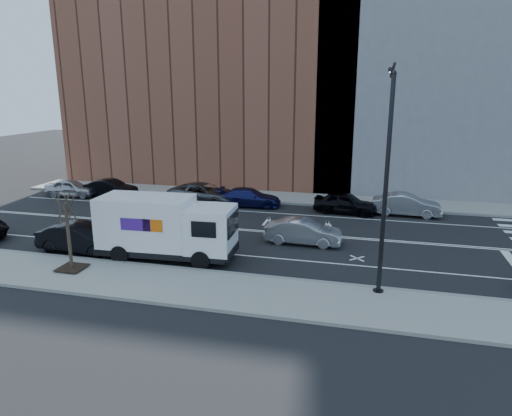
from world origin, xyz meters
The scene contains 19 objects.
ground centered at (0.00, 0.00, 0.00)m, with size 120.00×120.00×0.00m, color black.
sidewalk_near centered at (0.00, -8.80, 0.07)m, with size 44.00×3.60×0.15m, color gray.
sidewalk_far centered at (0.00, 8.80, 0.07)m, with size 44.00×3.60×0.15m, color gray.
curb_near centered at (0.00, -7.00, 0.08)m, with size 44.00×0.25×0.17m, color gray.
curb_far centered at (0.00, 7.00, 0.08)m, with size 44.00×0.25×0.17m, color gray.
road_markings centered at (0.00, 0.00, 0.00)m, with size 40.00×8.60×0.01m, color white, non-canonical shape.
bldg_brick centered at (-8.00, 15.60, 11.00)m, with size 26.00×10.00×22.00m, color brown.
bldg_concrete centered at (12.00, 15.60, 13.00)m, with size 20.00×10.00×26.00m, color slate.
streetlight centered at (7.00, -6.91, 5.08)m, with size 0.44×4.02×9.34m.
street_tree centered at (-7.00, -8.40, 1.45)m, with size 1.20×1.20×3.75m.
fedex_van centered at (-3.45, -5.60, 1.67)m, with size 7.07×2.76×3.18m.
far_parked_a centered at (-16.80, 5.37, 0.69)m, with size 1.64×4.07×1.39m, color #AEAEB3.
far_parked_b centered at (-13.60, 5.99, 0.70)m, with size 1.48×4.25×1.40m, color black.
far_parked_c centered at (-5.68, 5.86, 0.75)m, with size 2.50×5.43×1.51m, color #4C4F54.
far_parked_d centered at (-2.09, 5.77, 0.67)m, with size 1.87×4.61×1.34m, color #171952.
far_parked_e centered at (4.89, 5.49, 0.74)m, with size 1.75×4.35×1.48m, color black.
far_parked_f centered at (8.95, 5.93, 0.75)m, with size 1.59×4.55×1.50m, color #A4A3A8.
driving_sedan centered at (2.98, -1.65, 0.70)m, with size 1.47×4.22×1.39m, color #ACACB0.
near_parked_rear_a centered at (-8.18, -5.87, 0.77)m, with size 1.64×4.69×1.55m, color black.
Camera 1 is at (6.30, -25.77, 8.35)m, focal length 32.00 mm.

